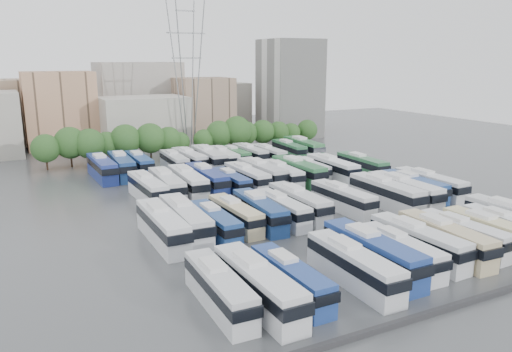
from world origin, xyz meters
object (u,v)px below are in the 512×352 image
bus_r1_s3 (235,215)px  bus_r2_s7 (262,173)px  bus_r2_s2 (167,185)px  bus_r2_s1 (148,188)px  bus_r0_s7 (418,242)px  bus_r1_s8 (343,198)px  bus_r0_s11 (506,227)px  bus_r0_s6 (400,251)px  bus_r0_s10 (491,232)px  apartment_tower (290,89)px  bus_r1_s4 (260,211)px  bus_r3_s13 (303,147)px  bus_r3_s2 (139,163)px  bus_r1_s2 (215,222)px  bus_r1_s11 (404,191)px  bus_r1_s0 (162,226)px  bus_r1_s1 (185,220)px  bus_r2_s5 (231,182)px  bus_r3_s4 (174,162)px  bus_r3_s10 (268,154)px  bus_r1_s12 (413,187)px  bus_r0_s5 (372,253)px  bus_r0_s1 (258,285)px  bus_r3_s6 (208,158)px  bus_r0_s4 (353,265)px  bus_r2_s3 (188,182)px  bus_r2_s4 (207,179)px  bus_r3_s12 (289,149)px  bus_r3_s7 (223,158)px  bus_r3_s0 (102,168)px  bus_r1_s6 (299,203)px  bus_r2_s10 (309,169)px  bus_r0_s9 (463,234)px  bus_r2_s9 (298,171)px  bus_r3_s5 (189,159)px  electricity_pylon (187,69)px  bus_r3_s9 (250,154)px  bus_r2_s6 (247,177)px  bus_r3_s1 (121,165)px  bus_r0_s2 (291,278)px  bus_r1_s13 (430,184)px  bus_r1_s10 (386,193)px

bus_r1_s3 → bus_r2_s7: size_ratio=0.86×
bus_r2_s2 → bus_r2_s1: bearing=-167.9°
bus_r0_s7 → bus_r1_s8: (3.22, 17.74, -0.08)m
bus_r0_s7 → bus_r0_s11: bus_r0_s7 is taller
bus_r0_s6 → bus_r0_s10: bearing=-1.5°
apartment_tower → bus_r2_s2: 67.76m
bus_r1_s4 → bus_r3_s13: bearing=53.8°
bus_r0_s7 → bus_r3_s2: 56.78m
bus_r1_s2 → bus_r1_s11: size_ratio=0.85×
bus_r1_s0 → bus_r1_s4: 13.03m
bus_r1_s1 → bus_r2_s1: (0.07, 17.31, -0.12)m
bus_r2_s5 → bus_r3_s4: bearing=100.1°
bus_r3_s10 → bus_r1_s12: bearing=-80.2°
bus_r0_s11 → bus_r2_s7: (-13.05, 36.95, 0.30)m
bus_r0_s10 → bus_r0_s5: bearing=175.8°
bus_r0_s1 → bus_r3_s6: bus_r3_s6 is taller
bus_r0_s7 → bus_r1_s1: bus_r1_s1 is taller
bus_r0_s4 → bus_r1_s4: (0.13, 19.59, -0.03)m
bus_r2_s3 → bus_r0_s5: bearing=-77.3°
bus_r2_s4 → bus_r3_s12: (26.10, 17.89, -0.19)m
bus_r0_s5 → bus_r3_s7: bus_r0_s5 is taller
bus_r3_s0 → bus_r0_s10: bearing=-60.3°
bus_r3_s0 → bus_r1_s12: bearing=-42.9°
bus_r1_s6 → bus_r1_s11: 16.88m
bus_r2_s10 → bus_r2_s4: bearing=-177.9°
bus_r0_s4 → bus_r2_s7: bus_r2_s7 is taller
bus_r0_s9 → bus_r2_s5: bus_r0_s9 is taller
bus_r0_s1 → bus_r1_s0: 19.01m
bus_r0_s6 → bus_r2_s9: size_ratio=0.84×
bus_r0_s4 → bus_r3_s12: bearing=66.1°
bus_r3_s5 → bus_r3_s7: bus_r3_s5 is taller
electricity_pylon → bus_r1_s2: (-17.07, -56.98, -16.89)m
bus_r0_s6 → bus_r1_s1: bearing=133.4°
bus_r3_s6 → bus_r3_s9: (9.79, 1.51, -0.27)m
bus_r0_s11 → bus_r1_s0: bearing=154.4°
bus_r0_s5 → bus_r3_s0: size_ratio=0.99×
bus_r2_s1 → bus_r3_s12: 40.87m
bus_r2_s6 → bus_r3_s5: size_ratio=0.98×
bus_r3_s1 → bus_r3_s4: 9.95m
bus_r0_s2 → bus_r2_s7: bearing=65.4°
bus_r2_s3 → bus_r1_s0: bearing=-115.3°
electricity_pylon → bus_r1_s6: 57.46m
bus_r0_s4 → bus_r3_s1: (-9.80, 55.03, 0.16)m
bus_r0_s1 → bus_r3_s6: (16.86, 53.89, 0.08)m
bus_r1_s13 → bus_r3_s10: 35.80m
bus_r1_s8 → bus_r1_s10: bearing=-13.5°
bus_r3_s4 → bus_r1_s12: bearing=-51.6°
bus_r1_s3 → bus_r2_s6: (10.01, 17.12, 0.14)m
bus_r1_s2 → bus_r1_s4: size_ratio=0.92×
bus_r0_s4 → bus_r3_s1: 55.90m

